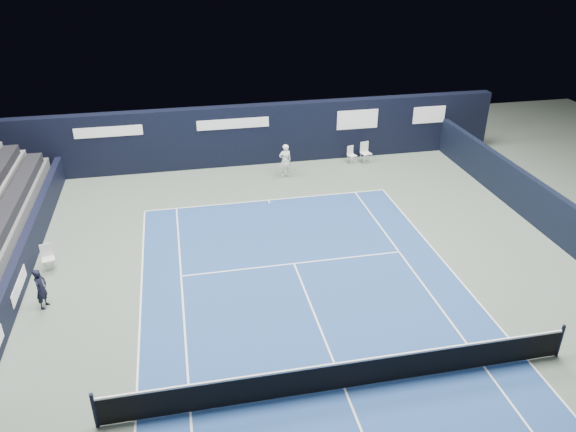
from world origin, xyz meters
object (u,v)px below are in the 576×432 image
line_judge_chair (47,255)px  tennis_player (285,161)px  folding_chair_back_a (351,152)px  folding_chair_back_b (365,151)px  tennis_net (345,374)px

line_judge_chair → tennis_player: tennis_player is taller
folding_chair_back_a → tennis_player: tennis_player is taller
folding_chair_back_b → line_judge_chair: bearing=-165.1°
line_judge_chair → tennis_net: tennis_net is taller
folding_chair_back_b → tennis_player: tennis_player is taller
tennis_player → tennis_net: bearing=-95.1°
folding_chair_back_a → line_judge_chair: (-13.77, -7.64, -0.04)m
folding_chair_back_a → line_judge_chair: 15.75m
folding_chair_back_a → tennis_player: 3.90m
folding_chair_back_b → line_judge_chair: folding_chair_back_b is taller
folding_chair_back_b → tennis_player: bearing=-179.4°
line_judge_chair → tennis_player: bearing=20.1°
line_judge_chair → tennis_player: size_ratio=0.58×
tennis_player → line_judge_chair: bearing=-147.1°
folding_chair_back_a → tennis_net: tennis_net is taller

